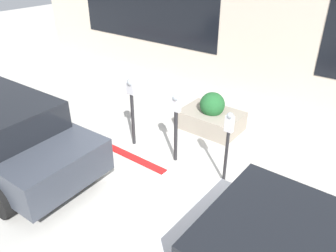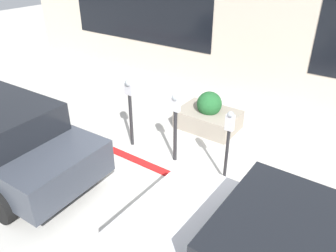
% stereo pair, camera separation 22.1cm
% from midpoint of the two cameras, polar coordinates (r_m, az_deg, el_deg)
% --- Properties ---
extents(ground_plane, '(40.00, 40.00, 0.00)m').
position_cam_midpoint_polar(ground_plane, '(6.66, 0.32, -7.68)').
color(ground_plane, beige).
extents(curb_strip, '(19.00, 0.16, 0.04)m').
position_cam_midpoint_polar(curb_strip, '(6.59, -0.10, -7.87)').
color(curb_strip, red).
rests_on(curb_strip, ground_plane).
extents(building_facade, '(19.00, 0.17, 4.27)m').
position_cam_midpoint_polar(building_facade, '(9.48, 17.71, 16.58)').
color(building_facade, beige).
rests_on(building_facade, ground_plane).
extents(parking_meter_nearest, '(0.15, 0.13, 1.47)m').
position_cam_midpoint_polar(parking_meter_nearest, '(5.94, 11.49, -1.67)').
color(parking_meter_nearest, '#232326').
rests_on(parking_meter_nearest, ground_plane).
extents(parking_meter_second, '(0.18, 0.15, 1.50)m').
position_cam_midpoint_polar(parking_meter_second, '(6.44, 2.38, 1.44)').
color(parking_meter_second, '#232326').
rests_on(parking_meter_second, ground_plane).
extents(parking_meter_middle, '(0.20, 0.17, 1.57)m').
position_cam_midpoint_polar(parking_meter_middle, '(7.01, -5.43, 4.51)').
color(parking_meter_middle, '#232326').
rests_on(parking_meter_middle, ground_plane).
extents(planter_box, '(1.42, 1.02, 0.95)m').
position_cam_midpoint_polar(planter_box, '(8.02, 8.36, 1.65)').
color(planter_box, gray).
rests_on(planter_box, ground_plane).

